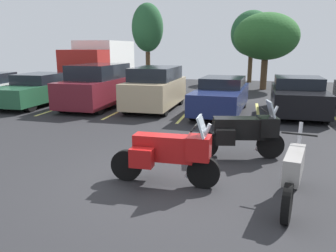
{
  "coord_description": "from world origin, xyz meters",
  "views": [
    {
      "loc": [
        1.64,
        -6.14,
        2.66
      ],
      "look_at": [
        -0.17,
        1.48,
        0.81
      ],
      "focal_mm": 35.92,
      "sensor_mm": 36.0,
      "label": 1
    }
  ],
  "objects_px": {
    "car_green": "(38,90)",
    "car_tan": "(155,88)",
    "car_navy": "(221,96)",
    "car_black": "(298,96)",
    "motorcycle_touring": "(168,153)",
    "motorcycle_second": "(294,173)",
    "motorcycle_third": "(242,131)",
    "box_truck": "(101,64)",
    "car_maroon": "(97,86)"
  },
  "relations": [
    {
      "from": "car_green",
      "to": "car_tan",
      "type": "xyz_separation_m",
      "value": [
        5.69,
        0.17,
        0.21
      ]
    },
    {
      "from": "car_navy",
      "to": "car_black",
      "type": "bearing_deg",
      "value": 9.97
    },
    {
      "from": "car_black",
      "to": "motorcycle_touring",
      "type": "bearing_deg",
      "value": -112.64
    },
    {
      "from": "motorcycle_second",
      "to": "car_tan",
      "type": "xyz_separation_m",
      "value": [
        -4.74,
        8.27,
        0.37
      ]
    },
    {
      "from": "motorcycle_third",
      "to": "car_navy",
      "type": "bearing_deg",
      "value": 99.5
    },
    {
      "from": "motorcycle_touring",
      "to": "car_tan",
      "type": "distance_m",
      "value": 8.36
    },
    {
      "from": "motorcycle_touring",
      "to": "car_green",
      "type": "distance_m",
      "value": 11.29
    },
    {
      "from": "motorcycle_third",
      "to": "car_green",
      "type": "bearing_deg",
      "value": 148.51
    },
    {
      "from": "car_navy",
      "to": "box_truck",
      "type": "bearing_deg",
      "value": 142.21
    },
    {
      "from": "motorcycle_third",
      "to": "car_black",
      "type": "distance_m",
      "value": 6.54
    },
    {
      "from": "car_maroon",
      "to": "box_truck",
      "type": "bearing_deg",
      "value": 112.36
    },
    {
      "from": "motorcycle_touring",
      "to": "motorcycle_third",
      "type": "relative_size",
      "value": 0.99
    },
    {
      "from": "motorcycle_second",
      "to": "car_green",
      "type": "bearing_deg",
      "value": 142.13
    },
    {
      "from": "motorcycle_second",
      "to": "car_navy",
      "type": "relative_size",
      "value": 0.44
    },
    {
      "from": "box_truck",
      "to": "motorcycle_third",
      "type": "bearing_deg",
      "value": -52.97
    },
    {
      "from": "car_green",
      "to": "car_maroon",
      "type": "relative_size",
      "value": 1.1
    },
    {
      "from": "motorcycle_second",
      "to": "motorcycle_third",
      "type": "xyz_separation_m",
      "value": [
        -0.92,
        2.28,
        0.13
      ]
    },
    {
      "from": "motorcycle_second",
      "to": "car_maroon",
      "type": "height_order",
      "value": "car_maroon"
    },
    {
      "from": "motorcycle_touring",
      "to": "car_green",
      "type": "height_order",
      "value": "car_green"
    },
    {
      "from": "motorcycle_touring",
      "to": "car_green",
      "type": "xyz_separation_m",
      "value": [
        -8.15,
        7.82,
        0.05
      ]
    },
    {
      "from": "car_green",
      "to": "car_tan",
      "type": "distance_m",
      "value": 5.69
    },
    {
      "from": "motorcycle_third",
      "to": "car_navy",
      "type": "xyz_separation_m",
      "value": [
        -0.95,
        5.68,
        0.04
      ]
    },
    {
      "from": "motorcycle_touring",
      "to": "car_black",
      "type": "height_order",
      "value": "car_black"
    },
    {
      "from": "motorcycle_second",
      "to": "car_black",
      "type": "relative_size",
      "value": 0.47
    },
    {
      "from": "motorcycle_second",
      "to": "car_navy",
      "type": "height_order",
      "value": "car_navy"
    },
    {
      "from": "motorcycle_second",
      "to": "car_maroon",
      "type": "distance_m",
      "value": 10.97
    },
    {
      "from": "car_maroon",
      "to": "car_black",
      "type": "relative_size",
      "value": 0.98
    },
    {
      "from": "car_tan",
      "to": "car_black",
      "type": "distance_m",
      "value": 5.88
    },
    {
      "from": "car_maroon",
      "to": "car_black",
      "type": "bearing_deg",
      "value": 2.57
    },
    {
      "from": "box_truck",
      "to": "car_navy",
      "type": "bearing_deg",
      "value": -37.79
    },
    {
      "from": "car_green",
      "to": "motorcycle_second",
      "type": "bearing_deg",
      "value": -37.87
    },
    {
      "from": "car_black",
      "to": "box_truck",
      "type": "height_order",
      "value": "box_truck"
    },
    {
      "from": "motorcycle_third",
      "to": "car_tan",
      "type": "height_order",
      "value": "car_tan"
    },
    {
      "from": "car_green",
      "to": "car_navy",
      "type": "relative_size",
      "value": 0.99
    },
    {
      "from": "car_tan",
      "to": "car_black",
      "type": "relative_size",
      "value": 0.94
    },
    {
      "from": "motorcycle_second",
      "to": "car_tan",
      "type": "height_order",
      "value": "car_tan"
    },
    {
      "from": "motorcycle_second",
      "to": "car_black",
      "type": "distance_m",
      "value": 8.56
    },
    {
      "from": "car_maroon",
      "to": "motorcycle_touring",
      "type": "bearing_deg",
      "value": -56.81
    },
    {
      "from": "motorcycle_touring",
      "to": "box_truck",
      "type": "height_order",
      "value": "box_truck"
    },
    {
      "from": "motorcycle_second",
      "to": "car_maroon",
      "type": "relative_size",
      "value": 0.48
    },
    {
      "from": "car_maroon",
      "to": "car_navy",
      "type": "relative_size",
      "value": 0.9
    },
    {
      "from": "car_green",
      "to": "box_truck",
      "type": "xyz_separation_m",
      "value": [
        0.53,
        6.07,
        0.89
      ]
    },
    {
      "from": "motorcycle_touring",
      "to": "motorcycle_second",
      "type": "height_order",
      "value": "motorcycle_touring"
    },
    {
      "from": "motorcycle_third",
      "to": "car_tan",
      "type": "distance_m",
      "value": 7.11
    },
    {
      "from": "motorcycle_third",
      "to": "car_navy",
      "type": "height_order",
      "value": "car_navy"
    },
    {
      "from": "car_green",
      "to": "car_maroon",
      "type": "xyz_separation_m",
      "value": [
        3.03,
        -0.01,
        0.24
      ]
    },
    {
      "from": "motorcycle_third",
      "to": "car_green",
      "type": "xyz_separation_m",
      "value": [
        -9.51,
        5.83,
        0.03
      ]
    },
    {
      "from": "motorcycle_touring",
      "to": "motorcycle_second",
      "type": "xyz_separation_m",
      "value": [
        2.28,
        -0.29,
        -0.11
      ]
    },
    {
      "from": "car_green",
      "to": "car_navy",
      "type": "distance_m",
      "value": 8.56
    },
    {
      "from": "motorcycle_third",
      "to": "box_truck",
      "type": "xyz_separation_m",
      "value": [
        -8.98,
        11.9,
        0.93
      ]
    }
  ]
}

